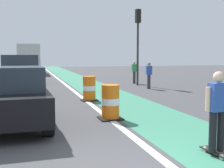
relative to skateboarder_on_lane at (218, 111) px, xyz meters
name	(u,v)px	position (x,y,z in m)	size (l,w,h in m)	color
bike_lane_strip	(99,90)	(0.34, 11.80, -0.91)	(2.50, 80.00, 0.01)	#387F60
lane_divider_stripe	(73,91)	(-1.16, 11.80, -0.91)	(0.20, 80.00, 0.01)	silver
skateboarder_on_lane	(218,111)	(0.00, 0.00, 0.00)	(0.57, 0.81, 1.69)	black
parked_sedan_nearest	(13,98)	(-4.03, 3.56, -0.08)	(2.03, 4.16, 1.70)	black
parked_suv_second	(20,75)	(-4.01, 10.38, 0.12)	(2.04, 4.66, 2.04)	silver
parked_suv_third	(24,69)	(-3.94, 16.82, 0.12)	(1.92, 4.60, 2.04)	black
traffic_barrel_front	(110,102)	(-1.13, 3.86, -0.38)	(0.73, 0.73, 1.09)	orange
traffic_barrel_mid	(89,89)	(-1.01, 7.86, -0.38)	(0.73, 0.73, 1.09)	orange
delivery_truck_down_block	(30,57)	(-3.48, 29.79, 0.94)	(2.52, 7.66, 3.23)	beige
traffic_light_corner	(138,33)	(3.55, 13.81, 2.59)	(0.41, 0.32, 5.10)	#2D2D2D
pedestrian_crossing	(149,75)	(3.42, 11.54, -0.05)	(0.34, 0.20, 1.61)	#33333D
pedestrian_waiting	(134,72)	(3.73, 14.99, -0.05)	(0.34, 0.20, 1.61)	#33333D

